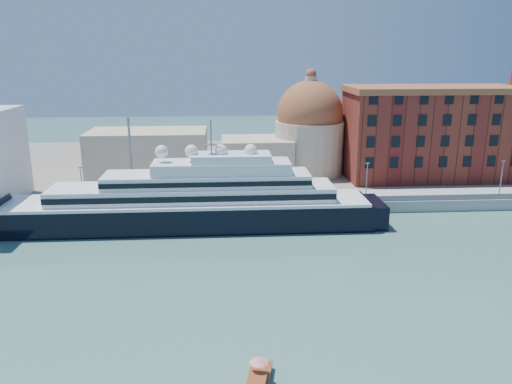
{
  "coord_description": "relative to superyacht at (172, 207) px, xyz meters",
  "views": [
    {
      "loc": [
        -0.69,
        -70.9,
        33.45
      ],
      "look_at": [
        5.29,
        18.0,
        8.36
      ],
      "focal_mm": 35.0,
      "sensor_mm": 36.0,
      "label": 1
    }
  ],
  "objects": [
    {
      "name": "ground",
      "position": [
        10.82,
        -23.0,
        -4.27
      ],
      "size": [
        400.0,
        400.0,
        0.0
      ],
      "primitive_type": "plane",
      "color": "#3C6865",
      "rests_on": "ground"
    },
    {
      "name": "quay",
      "position": [
        10.82,
        11.0,
        -3.02
      ],
      "size": [
        180.0,
        10.0,
        2.5
      ],
      "primitive_type": "cube",
      "color": "gray",
      "rests_on": "ground"
    },
    {
      "name": "land",
      "position": [
        10.82,
        52.0,
        -3.27
      ],
      "size": [
        260.0,
        72.0,
        2.0
      ],
      "primitive_type": "cube",
      "color": "slate",
      "rests_on": "ground"
    },
    {
      "name": "quay_fence",
      "position": [
        10.82,
        6.5,
        -1.17
      ],
      "size": [
        180.0,
        0.1,
        1.2
      ],
      "primitive_type": "cube",
      "color": "slate",
      "rests_on": "quay"
    },
    {
      "name": "superyacht",
      "position": [
        0.0,
        0.0,
        0.0
      ],
      "size": [
        82.83,
        11.48,
        24.75
      ],
      "color": "black",
      "rests_on": "ground"
    },
    {
      "name": "service_barge",
      "position": [
        -32.33,
        -2.0,
        -3.42
      ],
      "size": [
        13.86,
        7.98,
        2.96
      ],
      "rotation": [
        0.0,
        0.0,
        0.29
      ],
      "color": "white",
      "rests_on": "ground"
    },
    {
      "name": "water_taxi",
      "position": [
        13.28,
        -50.04,
        -3.49
      ],
      "size": [
        3.58,
        7.13,
        3.24
      ],
      "rotation": [
        0.0,
        0.0,
        -0.2
      ],
      "color": "maroon",
      "rests_on": "ground"
    },
    {
      "name": "warehouse",
      "position": [
        62.82,
        29.0,
        9.52
      ],
      "size": [
        43.0,
        19.0,
        23.25
      ],
      "color": "maroon",
      "rests_on": "land"
    },
    {
      "name": "church",
      "position": [
        17.21,
        34.72,
        6.64
      ],
      "size": [
        66.0,
        18.0,
        25.5
      ],
      "color": "beige",
      "rests_on": "land"
    },
    {
      "name": "lamp_posts",
      "position": [
        -1.85,
        9.27,
        5.57
      ],
      "size": [
        120.8,
        2.4,
        18.0
      ],
      "color": "slate",
      "rests_on": "quay"
    }
  ]
}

